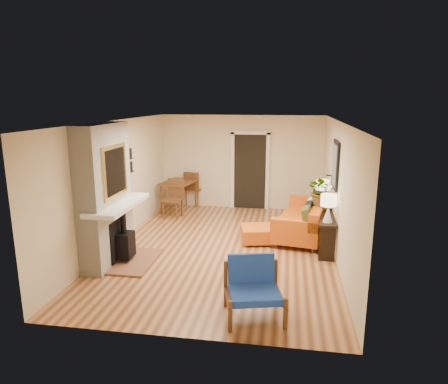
{
  "coord_description": "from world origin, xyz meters",
  "views": [
    {
      "loc": [
        1.27,
        -7.72,
        3.02
      ],
      "look_at": [
        0.0,
        0.2,
        1.15
      ],
      "focal_mm": 32.0,
      "sensor_mm": 36.0,
      "label": 1
    }
  ],
  "objects_px": {
    "ottoman": "(258,233)",
    "blue_chair": "(253,284)",
    "lamp_far": "(322,189)",
    "sofa": "(306,219)",
    "houseplant": "(324,190)",
    "console_table": "(324,219)",
    "dining_table": "(181,188)",
    "lamp_near": "(328,205)"
  },
  "relations": [
    {
      "from": "lamp_far",
      "to": "blue_chair",
      "type": "bearing_deg",
      "value": -108.19
    },
    {
      "from": "blue_chair",
      "to": "houseplant",
      "type": "height_order",
      "value": "houseplant"
    },
    {
      "from": "dining_table",
      "to": "lamp_far",
      "type": "height_order",
      "value": "lamp_far"
    },
    {
      "from": "sofa",
      "to": "ottoman",
      "type": "bearing_deg",
      "value": -148.1
    },
    {
      "from": "dining_table",
      "to": "lamp_near",
      "type": "distance_m",
      "value": 4.61
    },
    {
      "from": "ottoman",
      "to": "console_table",
      "type": "bearing_deg",
      "value": 1.19
    },
    {
      "from": "blue_chair",
      "to": "houseplant",
      "type": "relative_size",
      "value": 1.18
    },
    {
      "from": "sofa",
      "to": "houseplant",
      "type": "relative_size",
      "value": 2.96
    },
    {
      "from": "sofa",
      "to": "lamp_far",
      "type": "bearing_deg",
      "value": 20.48
    },
    {
      "from": "blue_chair",
      "to": "dining_table",
      "type": "bearing_deg",
      "value": 115.31
    },
    {
      "from": "sofa",
      "to": "ottoman",
      "type": "xyz_separation_m",
      "value": [
        -1.04,
        -0.65,
        -0.19
      ]
    },
    {
      "from": "blue_chair",
      "to": "sofa",
      "type": "bearing_deg",
      "value": 76.12
    },
    {
      "from": "lamp_near",
      "to": "lamp_far",
      "type": "relative_size",
      "value": 1.0
    },
    {
      "from": "blue_chair",
      "to": "lamp_near",
      "type": "distance_m",
      "value": 2.68
    },
    {
      "from": "sofa",
      "to": "blue_chair",
      "type": "height_order",
      "value": "sofa"
    },
    {
      "from": "houseplant",
      "to": "blue_chair",
      "type": "bearing_deg",
      "value": -110.3
    },
    {
      "from": "ottoman",
      "to": "dining_table",
      "type": "distance_m",
      "value": 3.17
    },
    {
      "from": "dining_table",
      "to": "houseplant",
      "type": "height_order",
      "value": "houseplant"
    },
    {
      "from": "ottoman",
      "to": "lamp_near",
      "type": "xyz_separation_m",
      "value": [
        1.38,
        -0.64,
        0.86
      ]
    },
    {
      "from": "console_table",
      "to": "houseplant",
      "type": "distance_m",
      "value": 0.63
    },
    {
      "from": "blue_chair",
      "to": "dining_table",
      "type": "xyz_separation_m",
      "value": [
        -2.42,
        5.11,
        0.21
      ]
    },
    {
      "from": "dining_table",
      "to": "lamp_near",
      "type": "relative_size",
      "value": 3.54
    },
    {
      "from": "sofa",
      "to": "console_table",
      "type": "relative_size",
      "value": 1.29
    },
    {
      "from": "ottoman",
      "to": "blue_chair",
      "type": "distance_m",
      "value": 2.96
    },
    {
      "from": "ottoman",
      "to": "console_table",
      "type": "xyz_separation_m",
      "value": [
        1.38,
        0.03,
        0.38
      ]
    },
    {
      "from": "ottoman",
      "to": "lamp_near",
      "type": "relative_size",
      "value": 1.48
    },
    {
      "from": "blue_chair",
      "to": "console_table",
      "type": "bearing_deg",
      "value": 67.66
    },
    {
      "from": "sofa",
      "to": "lamp_near",
      "type": "distance_m",
      "value": 1.49
    },
    {
      "from": "dining_table",
      "to": "houseplant",
      "type": "relative_size",
      "value": 2.37
    },
    {
      "from": "blue_chair",
      "to": "lamp_near",
      "type": "height_order",
      "value": "lamp_near"
    },
    {
      "from": "blue_chair",
      "to": "dining_table",
      "type": "relative_size",
      "value": 0.5
    },
    {
      "from": "ottoman",
      "to": "dining_table",
      "type": "height_order",
      "value": "dining_table"
    },
    {
      "from": "ottoman",
      "to": "dining_table",
      "type": "xyz_separation_m",
      "value": [
        -2.26,
        2.17,
        0.46
      ]
    },
    {
      "from": "blue_chair",
      "to": "lamp_far",
      "type": "relative_size",
      "value": 1.77
    },
    {
      "from": "console_table",
      "to": "sofa",
      "type": "bearing_deg",
      "value": 118.32
    },
    {
      "from": "dining_table",
      "to": "console_table",
      "type": "relative_size",
      "value": 1.03
    },
    {
      "from": "console_table",
      "to": "houseplant",
      "type": "relative_size",
      "value": 2.29
    },
    {
      "from": "lamp_far",
      "to": "houseplant",
      "type": "relative_size",
      "value": 0.67
    },
    {
      "from": "sofa",
      "to": "ottoman",
      "type": "height_order",
      "value": "sofa"
    },
    {
      "from": "ottoman",
      "to": "lamp_far",
      "type": "bearing_deg",
      "value": 29.34
    },
    {
      "from": "sofa",
      "to": "houseplant",
      "type": "bearing_deg",
      "value": -44.37
    },
    {
      "from": "sofa",
      "to": "dining_table",
      "type": "xyz_separation_m",
      "value": [
        -3.31,
        1.52,
        0.27
      ]
    }
  ]
}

